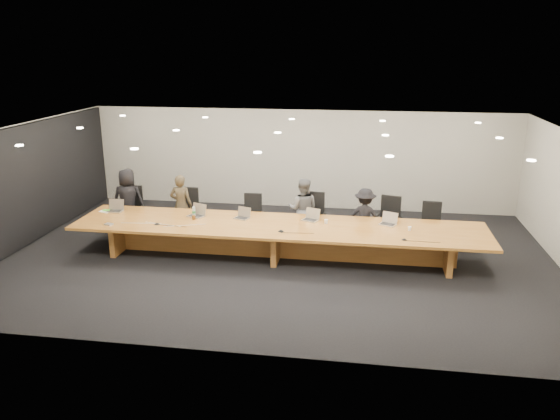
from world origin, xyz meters
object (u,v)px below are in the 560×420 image
object	(u,v)px
paper_cup_near	(326,222)
mic_right	(404,239)
chair_mid_left	(252,215)
mic_center	(281,231)
laptop_b	(196,211)
laptop_e	(388,219)
mic_left	(157,224)
conference_table	(278,235)
amber_mug	(194,217)
chair_right	(388,220)
chair_mid_right	(313,216)
person_c	(303,209)
chair_far_left	(131,209)
paper_cup_far	(410,229)
chair_left	(187,211)
person_a	(128,200)
laptop_a	(114,206)
laptop_c	(241,213)
av_box	(109,224)
person_b	(181,205)
person_d	(365,217)
chair_far_right	(431,225)
laptop_d	(310,215)
water_bottle	(194,212)

from	to	relation	value
paper_cup_near	mic_right	bearing A→B (deg)	-26.32
chair_mid_left	mic_center	bearing A→B (deg)	-63.49
laptop_b	laptop_e	world-z (taller)	laptop_b
paper_cup_near	mic_left	xyz separation A→B (m)	(-3.66, -0.61, -0.03)
conference_table	mic_center	world-z (taller)	mic_center
mic_left	amber_mug	bearing A→B (deg)	33.28
mic_left	mic_center	xyz separation A→B (m)	(2.76, -0.06, 0.00)
mic_left	chair_mid_left	bearing A→B (deg)	43.78
chair_right	mic_right	bearing A→B (deg)	-66.60
chair_mid_right	mic_right	xyz separation A→B (m)	(2.02, -1.83, 0.18)
person_c	chair_far_left	bearing A→B (deg)	4.50
chair_mid_left	mic_left	world-z (taller)	chair_mid_left
amber_mug	paper_cup_far	distance (m)	4.75
chair_right	mic_right	world-z (taller)	chair_right
laptop_e	paper_cup_far	size ratio (longest dim) A/B	4.06
chair_mid_left	mic_center	size ratio (longest dim) A/B	8.11
chair_left	chair_mid_left	bearing A→B (deg)	2.89
person_a	mic_center	distance (m)	4.44
laptop_e	amber_mug	world-z (taller)	laptop_e
laptop_a	laptop_c	world-z (taller)	laptop_a
av_box	person_b	bearing A→B (deg)	74.14
laptop_c	person_d	bearing A→B (deg)	36.96
person_a	mic_left	size ratio (longest dim) A/B	12.72
chair_far_right	laptop_e	size ratio (longest dim) A/B	3.03
mic_left	laptop_c	bearing A→B (deg)	21.46
mic_left	mic_center	distance (m)	2.76
chair_far_right	laptop_a	size ratio (longest dim) A/B	2.90
laptop_a	laptop_e	size ratio (longest dim) A/B	1.04
person_d	amber_mug	size ratio (longest dim) A/B	13.97
laptop_d	mic_left	size ratio (longest dim) A/B	2.76
chair_left	paper_cup_far	bearing A→B (deg)	-11.93
chair_mid_right	person_a	world-z (taller)	person_a
chair_right	laptop_a	world-z (taller)	chair_right
chair_far_right	mic_right	bearing A→B (deg)	-108.57
amber_mug	mic_center	distance (m)	2.13
chair_far_left	paper_cup_near	xyz separation A→B (m)	(4.92, -0.91, 0.22)
laptop_a	laptop_e	world-z (taller)	laptop_a
chair_far_right	av_box	size ratio (longest dim) A/B	6.17
chair_far_left	chair_mid_right	distance (m)	4.54
conference_table	mic_left	bearing A→B (deg)	-172.00
person_c	laptop_a	xyz separation A→B (m)	(-4.37, -0.87, 0.14)
chair_far_right	amber_mug	world-z (taller)	chair_far_right
laptop_b	laptop_d	bearing A→B (deg)	25.49
chair_far_left	water_bottle	bearing A→B (deg)	-32.65
laptop_b	laptop_d	distance (m)	2.62
chair_mid_left	water_bottle	bearing A→B (deg)	-140.03
chair_left	laptop_b	distance (m)	1.16
person_b	laptop_d	world-z (taller)	person_b
laptop_a	chair_left	bearing A→B (deg)	29.73
person_a	mic_right	xyz separation A→B (m)	(6.66, -1.80, -0.03)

